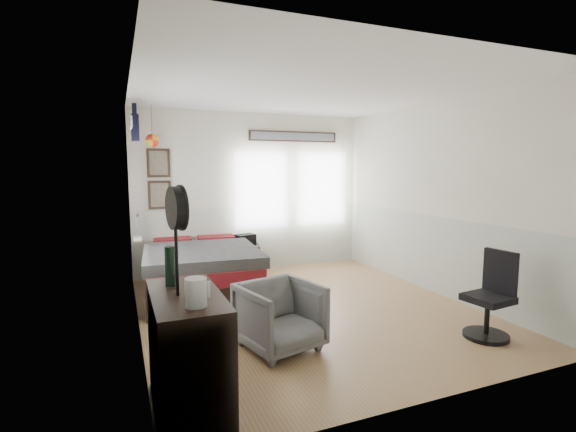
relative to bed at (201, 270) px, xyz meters
name	(u,v)px	position (x,y,z in m)	size (l,w,h in m)	color
ground_plane	(307,309)	(1.11, -1.21, -0.33)	(4.00, 4.50, 0.01)	#9A7545
room_shell	(296,181)	(1.03, -1.03, 1.29)	(4.02, 4.52, 2.71)	beige
wall_decor	(190,147)	(0.01, 0.74, 1.77)	(3.55, 1.32, 1.44)	#3F2C20
bed	(201,270)	(0.00, 0.00, 0.00)	(1.64, 2.20, 0.67)	black
dresser	(188,354)	(-0.63, -2.91, 0.12)	(0.48, 1.00, 0.90)	black
armchair	(280,316)	(0.38, -2.15, 0.00)	(0.71, 0.73, 0.66)	#5F5F5F
nightstand	(245,259)	(0.90, 0.83, -0.09)	(0.47, 0.38, 0.47)	black
task_chair	(491,302)	(2.54, -2.72, 0.05)	(0.46, 0.46, 0.92)	black
kettle	(196,292)	(-0.61, -3.21, 0.67)	(0.16, 0.14, 0.19)	silver
bottle	(170,267)	(-0.71, -2.68, 0.73)	(0.08, 0.08, 0.30)	black
stand_fan	(177,210)	(-0.68, -2.93, 1.18)	(0.13, 0.32, 0.77)	black
black_bag	(245,240)	(0.90, 0.83, 0.24)	(0.32, 0.21, 0.19)	black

